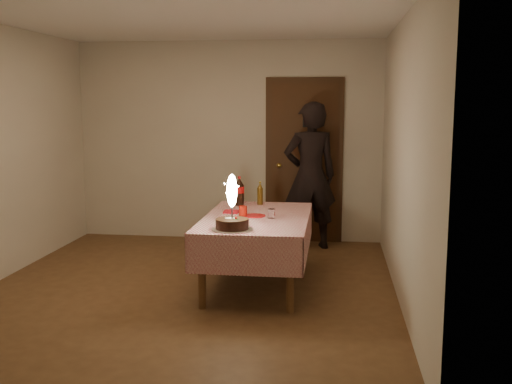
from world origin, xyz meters
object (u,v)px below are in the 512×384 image
(birthday_cake, at_px, (232,217))
(red_plate, at_px, (254,216))
(red_cup, at_px, (243,211))
(amber_bottle_left, at_px, (260,194))
(clear_cup, at_px, (271,214))
(cola_bottle, at_px, (239,191))
(photographer, at_px, (310,176))
(dining_table, at_px, (257,226))

(birthday_cake, relative_size, red_plate, 2.22)
(red_cup, xyz_separation_m, amber_bottle_left, (0.08, 0.69, 0.07))
(clear_cup, bearing_deg, birthday_cake, -117.77)
(red_cup, relative_size, cola_bottle, 0.31)
(clear_cup, xyz_separation_m, cola_bottle, (-0.42, 0.68, 0.11))
(birthday_cake, distance_m, red_plate, 0.66)
(clear_cup, bearing_deg, photographer, 79.85)
(dining_table, bearing_deg, amber_bottle_left, 94.35)
(red_cup, height_order, cola_bottle, cola_bottle)
(red_cup, distance_m, cola_bottle, 0.63)
(dining_table, relative_size, cola_bottle, 5.42)
(red_cup, height_order, photographer, photographer)
(red_cup, height_order, clear_cup, red_cup)
(cola_bottle, bearing_deg, dining_table, -66.16)
(red_cup, bearing_deg, dining_table, 1.66)
(clear_cup, bearing_deg, red_cup, 166.27)
(birthday_cake, bearing_deg, red_plate, 79.91)
(red_plate, xyz_separation_m, photographer, (0.48, 1.60, 0.21))
(dining_table, relative_size, birthday_cake, 3.52)
(photographer, bearing_deg, amber_bottle_left, -118.63)
(clear_cup, relative_size, cola_bottle, 0.28)
(red_plate, relative_size, cola_bottle, 0.69)
(cola_bottle, bearing_deg, photographer, 54.20)
(red_cup, bearing_deg, photographer, 69.89)
(dining_table, distance_m, birthday_cake, 0.68)
(birthday_cake, height_order, cola_bottle, birthday_cake)
(red_plate, distance_m, photographer, 1.68)
(birthday_cake, height_order, amber_bottle_left, birthday_cake)
(amber_bottle_left, bearing_deg, birthday_cake, -93.73)
(dining_table, xyz_separation_m, red_plate, (-0.02, 0.01, 0.10))
(clear_cup, distance_m, cola_bottle, 0.81)
(birthday_cake, xyz_separation_m, red_plate, (0.11, 0.64, -0.11))
(cola_bottle, distance_m, photographer, 1.24)
(red_plate, bearing_deg, cola_bottle, 112.33)
(dining_table, height_order, cola_bottle, cola_bottle)
(dining_table, xyz_separation_m, red_cup, (-0.14, -0.00, 0.15))
(dining_table, distance_m, red_cup, 0.20)
(photographer, bearing_deg, red_cup, -110.11)
(dining_table, xyz_separation_m, photographer, (0.46, 1.61, 0.31))
(dining_table, relative_size, red_cup, 17.20)
(red_cup, relative_size, clear_cup, 1.11)
(red_plate, xyz_separation_m, clear_cup, (0.18, -0.09, 0.04))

